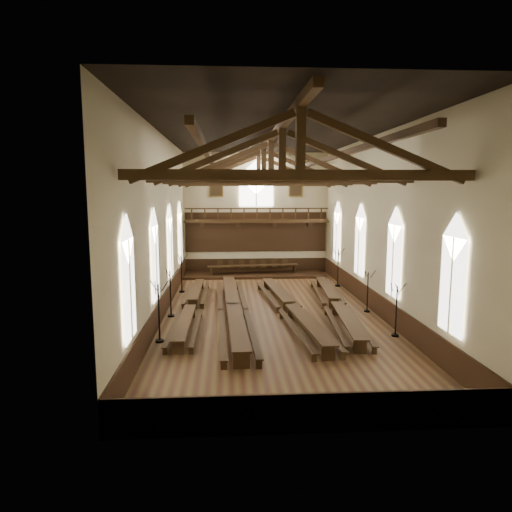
{
  "coord_description": "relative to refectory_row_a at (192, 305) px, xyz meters",
  "views": [
    {
      "loc": [
        -2.39,
        -25.06,
        6.9
      ],
      "look_at": [
        -0.73,
        1.5,
        3.06
      ],
      "focal_mm": 32.0,
      "sensor_mm": 36.0,
      "label": 1
    }
  ],
  "objects": [
    {
      "name": "ground",
      "position": [
        4.46,
        -0.19,
        -0.49
      ],
      "size": [
        26.0,
        26.0,
        0.0
      ],
      "primitive_type": "plane",
      "color": "brown",
      "rests_on": "ground"
    },
    {
      "name": "room_walls",
      "position": [
        4.46,
        -0.19,
        5.97
      ],
      "size": [
        26.0,
        26.0,
        26.0
      ],
      "color": "beige",
      "rests_on": "ground"
    },
    {
      "name": "wainscot_band",
      "position": [
        4.46,
        -0.19,
        0.11
      ],
      "size": [
        12.0,
        26.0,
        1.2
      ],
      "color": "#361E10",
      "rests_on": "ground"
    },
    {
      "name": "side_windows",
      "position": [
        4.46,
        -0.19,
        3.26
      ],
      "size": [
        11.85,
        19.8,
        4.5
      ],
      "color": "white",
      "rests_on": "room_walls"
    },
    {
      "name": "end_window",
      "position": [
        4.46,
        12.71,
        6.74
      ],
      "size": [
        2.8,
        0.12,
        3.8
      ],
      "color": "white",
      "rests_on": "room_walls"
    },
    {
      "name": "minstrels_gallery",
      "position": [
        4.46,
        12.47,
        3.42
      ],
      "size": [
        11.8,
        1.24,
        3.7
      ],
      "color": "#3D2513",
      "rests_on": "room_walls"
    },
    {
      "name": "portraits",
      "position": [
        4.46,
        12.7,
        6.61
      ],
      "size": [
        7.75,
        0.09,
        1.45
      ],
      "color": "brown",
      "rests_on": "room_walls"
    },
    {
      "name": "roof_trusses",
      "position": [
        4.46,
        -0.19,
        7.73
      ],
      "size": [
        11.7,
        25.7,
        2.8
      ],
      "color": "#3D2513",
      "rests_on": "room_walls"
    },
    {
      "name": "refectory_row_a",
      "position": [
        0.0,
        0.0,
        0.0
      ],
      "size": [
        1.41,
        13.62,
        0.66
      ],
      "color": "#3D2513",
      "rests_on": "ground"
    },
    {
      "name": "refectory_row_b",
      "position": [
        2.34,
        -1.11,
        0.12
      ],
      "size": [
        1.9,
        15.14,
        0.82
      ],
      "color": "#3D2513",
      "rests_on": "ground"
    },
    {
      "name": "refectory_row_c",
      "position": [
        5.48,
        -0.83,
        0.06
      ],
      "size": [
        2.13,
        14.42,
        0.74
      ],
      "color": "#3D2513",
      "rests_on": "ground"
    },
    {
      "name": "refectory_row_d",
      "position": [
        8.22,
        -0.24,
        0.04
      ],
      "size": [
        1.99,
        14.2,
        0.72
      ],
      "color": "#3D2513",
      "rests_on": "ground"
    },
    {
      "name": "dais",
      "position": [
        4.14,
        11.21,
        -0.39
      ],
      "size": [
        11.4,
        3.0,
        0.2
      ],
      "primitive_type": "cube",
      "color": "#361E10",
      "rests_on": "ground"
    },
    {
      "name": "high_table",
      "position": [
        4.14,
        11.21,
        0.3
      ],
      "size": [
        7.46,
        1.67,
        0.7
      ],
      "color": "#3D2513",
      "rests_on": "dais"
    },
    {
      "name": "high_chairs",
      "position": [
        4.14,
        11.94,
        0.25
      ],
      "size": [
        5.86,
        0.46,
        0.99
      ],
      "color": "#3D2513",
      "rests_on": "dais"
    },
    {
      "name": "candelabrum_left_near",
      "position": [
        -1.09,
        -4.86,
        0.39
      ],
      "size": [
        0.85,
        0.85,
        2.87
      ],
      "color": "black",
      "rests_on": "ground"
    },
    {
      "name": "candelabrum_left_mid",
      "position": [
        -1.09,
        -0.59,
        0.34
      ],
      "size": [
        0.75,
        0.83,
        2.7
      ],
      "color": "black",
      "rests_on": "ground"
    },
    {
      "name": "candelabrum_left_far",
      "position": [
        -1.09,
        5.5,
        0.32
      ],
      "size": [
        0.75,
        0.81,
        2.65
      ],
      "color": "black",
      "rests_on": "ground"
    },
    {
      "name": "candelabrum_right_near",
      "position": [
        10.01,
        -4.74,
        0.3
      ],
      "size": [
        0.75,
        0.78,
        2.59
      ],
      "color": "black",
      "rests_on": "ground"
    },
    {
      "name": "candelabrum_right_mid",
      "position": [
        10.01,
        -0.3,
        0.25
      ],
      "size": [
        0.67,
        0.74,
        2.43
      ],
      "color": "black",
      "rests_on": "ground"
    },
    {
      "name": "candelabrum_right_far",
      "position": [
        10.01,
        6.74,
        0.37
      ],
      "size": [
        0.85,
        0.81,
        2.81
      ],
      "color": "black",
      "rests_on": "ground"
    }
  ]
}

